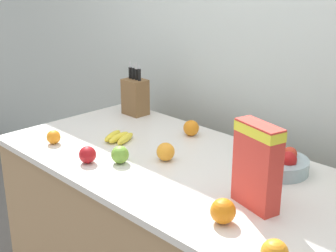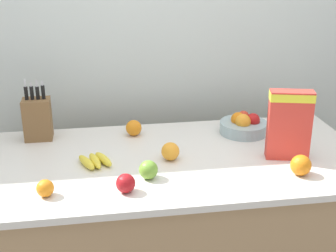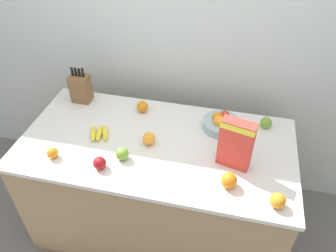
{
  "view_description": "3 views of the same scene",
  "coord_description": "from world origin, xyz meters",
  "px_view_note": "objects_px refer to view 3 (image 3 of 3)",
  "views": [
    {
      "loc": [
        1.34,
        -1.36,
        1.72
      ],
      "look_at": [
        -0.1,
        0.05,
        1.01
      ],
      "focal_mm": 50.0,
      "sensor_mm": 36.0,
      "label": 1
    },
    {
      "loc": [
        -0.35,
        -1.91,
        1.79
      ],
      "look_at": [
        -0.04,
        0.04,
        1.02
      ],
      "focal_mm": 50.0,
      "sensor_mm": 36.0,
      "label": 2
    },
    {
      "loc": [
        0.42,
        -1.48,
        2.28
      ],
      "look_at": [
        0.07,
        0.04,
        0.99
      ],
      "focal_mm": 35.0,
      "sensor_mm": 36.0,
      "label": 3
    }
  ],
  "objects_px": {
    "banana_bunch": "(99,133)",
    "apple_by_knife_block": "(266,123)",
    "orange_mid_left": "(149,139)",
    "fruit_bowl": "(221,123)",
    "orange_front_center": "(52,153)",
    "apple_near_bananas": "(100,163)",
    "knife_block": "(81,88)",
    "cereal_box": "(236,143)",
    "orange_back_center": "(229,180)",
    "orange_front_left": "(278,201)",
    "apple_rear": "(122,154)",
    "orange_front_right": "(142,107)"
  },
  "relations": [
    {
      "from": "cereal_box",
      "to": "apple_near_bananas",
      "type": "distance_m",
      "value": 0.79
    },
    {
      "from": "orange_front_left",
      "to": "orange_mid_left",
      "type": "relative_size",
      "value": 1.0
    },
    {
      "from": "banana_bunch",
      "to": "apple_by_knife_block",
      "type": "distance_m",
      "value": 1.1
    },
    {
      "from": "orange_front_center",
      "to": "orange_back_center",
      "type": "bearing_deg",
      "value": 0.9
    },
    {
      "from": "apple_by_knife_block",
      "to": "orange_front_right",
      "type": "height_order",
      "value": "orange_front_right"
    },
    {
      "from": "apple_by_knife_block",
      "to": "orange_front_right",
      "type": "bearing_deg",
      "value": -178.73
    },
    {
      "from": "cereal_box",
      "to": "apple_by_knife_block",
      "type": "bearing_deg",
      "value": 78.59
    },
    {
      "from": "fruit_bowl",
      "to": "apple_by_knife_block",
      "type": "xyz_separation_m",
      "value": [
        0.29,
        0.08,
        -0.0
      ]
    },
    {
      "from": "banana_bunch",
      "to": "orange_mid_left",
      "type": "relative_size",
      "value": 2.11
    },
    {
      "from": "knife_block",
      "to": "apple_by_knife_block",
      "type": "xyz_separation_m",
      "value": [
        1.32,
        -0.01,
        -0.07
      ]
    },
    {
      "from": "orange_front_left",
      "to": "knife_block",
      "type": "bearing_deg",
      "value": 154.64
    },
    {
      "from": "apple_by_knife_block",
      "to": "orange_mid_left",
      "type": "height_order",
      "value": "orange_mid_left"
    },
    {
      "from": "knife_block",
      "to": "apple_rear",
      "type": "height_order",
      "value": "knife_block"
    },
    {
      "from": "cereal_box",
      "to": "fruit_bowl",
      "type": "height_order",
      "value": "cereal_box"
    },
    {
      "from": "apple_rear",
      "to": "orange_front_right",
      "type": "distance_m",
      "value": 0.48
    },
    {
      "from": "knife_block",
      "to": "orange_mid_left",
      "type": "distance_m",
      "value": 0.7
    },
    {
      "from": "apple_by_knife_block",
      "to": "orange_front_center",
      "type": "xyz_separation_m",
      "value": [
        -1.24,
        -0.58,
        -0.0
      ]
    },
    {
      "from": "cereal_box",
      "to": "apple_near_bananas",
      "type": "height_order",
      "value": "cereal_box"
    },
    {
      "from": "fruit_bowl",
      "to": "apple_rear",
      "type": "height_order",
      "value": "fruit_bowl"
    },
    {
      "from": "fruit_bowl",
      "to": "banana_bunch",
      "type": "height_order",
      "value": "fruit_bowl"
    },
    {
      "from": "apple_near_bananas",
      "to": "orange_back_center",
      "type": "height_order",
      "value": "orange_back_center"
    },
    {
      "from": "apple_near_bananas",
      "to": "orange_front_left",
      "type": "relative_size",
      "value": 0.94
    },
    {
      "from": "apple_rear",
      "to": "orange_front_left",
      "type": "relative_size",
      "value": 0.96
    },
    {
      "from": "apple_rear",
      "to": "orange_front_center",
      "type": "height_order",
      "value": "apple_rear"
    },
    {
      "from": "apple_rear",
      "to": "orange_back_center",
      "type": "xyz_separation_m",
      "value": [
        0.64,
        -0.07,
        0.0
      ]
    },
    {
      "from": "knife_block",
      "to": "fruit_bowl",
      "type": "height_order",
      "value": "knife_block"
    },
    {
      "from": "knife_block",
      "to": "cereal_box",
      "type": "bearing_deg",
      "value": -19.74
    },
    {
      "from": "fruit_bowl",
      "to": "orange_front_center",
      "type": "xyz_separation_m",
      "value": [
        -0.95,
        -0.51,
        -0.01
      ]
    },
    {
      "from": "knife_block",
      "to": "fruit_bowl",
      "type": "bearing_deg",
      "value": -4.88
    },
    {
      "from": "knife_block",
      "to": "orange_front_left",
      "type": "height_order",
      "value": "knife_block"
    },
    {
      "from": "banana_bunch",
      "to": "apple_near_bananas",
      "type": "xyz_separation_m",
      "value": [
        0.12,
        -0.27,
        0.02
      ]
    },
    {
      "from": "cereal_box",
      "to": "orange_front_left",
      "type": "relative_size",
      "value": 3.86
    },
    {
      "from": "fruit_bowl",
      "to": "orange_front_center",
      "type": "bearing_deg",
      "value": -152.02
    },
    {
      "from": "orange_front_left",
      "to": "orange_front_center",
      "type": "distance_m",
      "value": 1.3
    },
    {
      "from": "orange_back_center",
      "to": "fruit_bowl",
      "type": "bearing_deg",
      "value": 100.79
    },
    {
      "from": "fruit_bowl",
      "to": "apple_by_knife_block",
      "type": "distance_m",
      "value": 0.3
    },
    {
      "from": "apple_by_knife_block",
      "to": "orange_mid_left",
      "type": "bearing_deg",
      "value": -154.91
    },
    {
      "from": "fruit_bowl",
      "to": "apple_rear",
      "type": "xyz_separation_m",
      "value": [
        -0.54,
        -0.42,
        -0.0
      ]
    },
    {
      "from": "orange_front_center",
      "to": "orange_back_center",
      "type": "distance_m",
      "value": 1.05
    },
    {
      "from": "knife_block",
      "to": "apple_near_bananas",
      "type": "relative_size",
      "value": 4.02
    },
    {
      "from": "fruit_bowl",
      "to": "banana_bunch",
      "type": "distance_m",
      "value": 0.8
    },
    {
      "from": "apple_by_knife_block",
      "to": "orange_front_left",
      "type": "xyz_separation_m",
      "value": [
        0.06,
        -0.64,
        0.0
      ]
    },
    {
      "from": "knife_block",
      "to": "apple_by_knife_block",
      "type": "bearing_deg",
      "value": -0.55
    },
    {
      "from": "fruit_bowl",
      "to": "apple_near_bananas",
      "type": "relative_size",
      "value": 3.17
    },
    {
      "from": "apple_rear",
      "to": "orange_mid_left",
      "type": "relative_size",
      "value": 0.96
    },
    {
      "from": "banana_bunch",
      "to": "apple_rear",
      "type": "relative_size",
      "value": 2.2
    },
    {
      "from": "fruit_bowl",
      "to": "orange_mid_left",
      "type": "distance_m",
      "value": 0.5
    },
    {
      "from": "knife_block",
      "to": "orange_front_left",
      "type": "bearing_deg",
      "value": -25.36
    },
    {
      "from": "banana_bunch",
      "to": "orange_front_left",
      "type": "height_order",
      "value": "orange_front_left"
    },
    {
      "from": "apple_near_bananas",
      "to": "orange_mid_left",
      "type": "relative_size",
      "value": 0.93
    }
  ]
}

